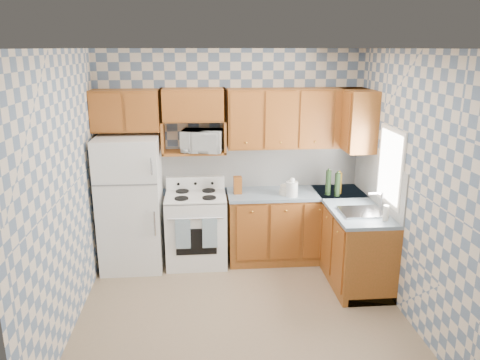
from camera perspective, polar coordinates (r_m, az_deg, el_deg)
name	(u,v)px	position (r m, az deg, el deg)	size (l,w,h in m)	color
floor	(241,312)	(5.15, 0.16, -15.85)	(3.40, 3.40, 0.00)	#816B51
back_wall	(231,155)	(6.13, -1.14, 3.05)	(3.40, 0.02, 2.70)	slate
right_wall	(409,187)	(5.03, 19.86, -0.79)	(0.02, 3.20, 2.70)	slate
backsplash_back	(261,166)	(6.20, 2.57, 1.75)	(2.60, 0.01, 0.56)	white
backsplash_right	(377,180)	(5.77, 16.41, 0.04)	(0.01, 1.60, 0.56)	white
refrigerator	(131,203)	(5.99, -13.17, -2.77)	(0.75, 0.70, 1.68)	white
stove_body	(196,230)	(6.08, -5.34, -6.03)	(0.76, 0.65, 0.90)	white
cooktop	(195,196)	(5.93, -5.45, -1.94)	(0.76, 0.65, 0.03)	silver
backguard	(195,183)	(6.16, -5.46, -0.32)	(0.76, 0.08, 0.17)	white
dish_towel_left	(183,234)	(5.73, -6.97, -6.52)	(0.18, 0.03, 0.38)	navy
dish_towel_right	(210,233)	(5.73, -3.71, -6.45)	(0.18, 0.03, 0.38)	navy
base_cabinets_back	(295,226)	(6.22, 6.73, -5.64)	(1.75, 0.60, 0.88)	brown
base_cabinets_right	(349,240)	(5.92, 13.19, -7.12)	(0.60, 1.60, 0.88)	brown
countertop_back	(296,193)	(6.07, 6.87, -1.61)	(1.77, 0.63, 0.04)	slate
countertop_right	(351,204)	(5.76, 13.43, -2.91)	(0.63, 1.60, 0.04)	slate
upper_cabinets_back	(297,118)	(5.99, 6.90, 7.50)	(1.75, 0.33, 0.74)	brown
upper_cabinets_fridge	(126,110)	(5.92, -13.76, 8.24)	(0.82, 0.33, 0.50)	brown
upper_cabinets_right	(356,120)	(6.00, 13.97, 7.16)	(0.33, 0.70, 0.74)	brown
microwave_shelf	(194,152)	(5.94, -5.58, 3.40)	(0.80, 0.33, 0.03)	brown
microwave	(202,141)	(5.86, -4.62, 4.78)	(0.50, 0.34, 0.28)	white
sink	(362,212)	(5.44, 14.63, -3.83)	(0.48, 0.40, 0.03)	#B7B7BC
window	(390,166)	(5.39, 17.87, 1.58)	(0.02, 0.66, 0.86)	silver
bottle_0	(328,183)	(5.96, 10.70, -0.33)	(0.07, 0.07, 0.31)	black
bottle_1	(337,185)	(5.93, 11.78, -0.56)	(0.07, 0.07, 0.29)	black
bottle_2	(339,183)	(6.04, 11.97, -0.38)	(0.07, 0.07, 0.27)	#563C0D
knife_block	(238,185)	(5.92, -0.29, -0.62)	(0.10, 0.10, 0.22)	#73340E
electric_kettle	(292,189)	(5.85, 6.34, -1.10)	(0.15, 0.15, 0.19)	white
food_containers	(287,190)	(5.92, 5.70, -1.20)	(0.18, 0.18, 0.12)	beige
soap_bottle	(386,213)	(5.24, 17.37, -3.86)	(0.06, 0.06, 0.17)	beige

